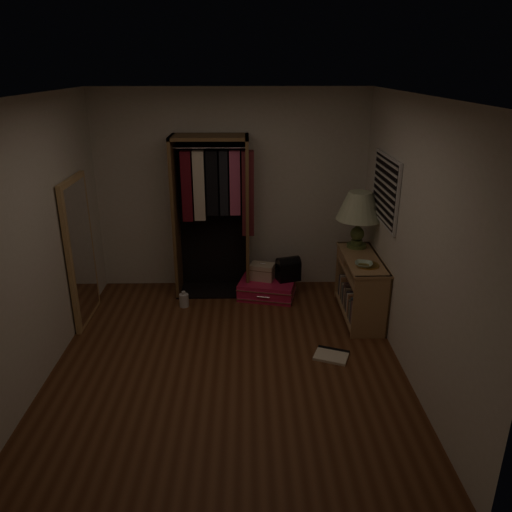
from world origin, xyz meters
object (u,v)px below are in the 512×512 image
Objects in this scene: black_bag at (288,268)px; table_lamp at (359,207)px; open_wardrobe at (215,202)px; white_jug at (184,300)px; console_bookshelf at (359,284)px; pink_suitcase at (267,289)px; train_case at (262,271)px; floor_mirror at (81,252)px.

table_lamp is at bearing -32.89° from black_bag.
open_wardrobe reaches higher than white_jug.
console_bookshelf is 1.59× the size of table_lamp.
console_bookshelf is 1.38× the size of pink_suitcase.
pink_suitcase is 2.26× the size of train_case.
open_wardrobe is (-1.74, 0.73, 0.82)m from console_bookshelf.
black_bag is at bearing 164.58° from table_lamp.
open_wardrobe is 6.15× the size of black_bag.
white_jug is at bearing 14.36° from floor_mirror.
table_lamp reaches higher than white_jug.
floor_mirror is 5.10× the size of black_bag.
train_case is at bearing 143.87° from pink_suitcase.
floor_mirror reaches higher than table_lamp.
floor_mirror reaches higher than white_jug.
black_bag is 1.63× the size of white_jug.
console_bookshelf is 2.17m from white_jug.
pink_suitcase is 2.44× the size of black_bag.
table_lamp is (0.00, 0.33, 0.86)m from console_bookshelf.
floor_mirror reaches higher than train_case.
floor_mirror is 4.72× the size of train_case.
console_bookshelf is at bearing -9.12° from train_case.
black_bag is at bearing 13.67° from floor_mirror.
black_bag is (-0.81, 0.55, -0.01)m from console_bookshelf.
open_wardrobe is at bearing 151.68° from black_bag.
white_jug is (-2.14, -0.08, -1.17)m from table_lamp.
open_wardrobe is at bearing -176.07° from train_case.
train_case reaches higher than pink_suitcase.
floor_mirror is 2.35m from pink_suitcase.
floor_mirror is 8.31× the size of white_jug.
open_wardrobe is 2.91× the size of table_lamp.
console_bookshelf reaches higher than black_bag.
table_lamp is 3.44× the size of white_jug.
train_case is 1.07m from white_jug.
open_wardrobe is 1.31m from pink_suitcase.
table_lamp reaches higher than pink_suitcase.
console_bookshelf is 2.06m from open_wardrobe.
white_jug is at bearing 173.51° from console_bookshelf.
console_bookshelf reaches higher than train_case.
table_lamp is at bearing -12.99° from open_wardrobe.
pink_suitcase is 3.97× the size of white_jug.
pink_suitcase is at bearing -31.04° from train_case.
console_bookshelf is at bearing -6.49° from white_jug.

